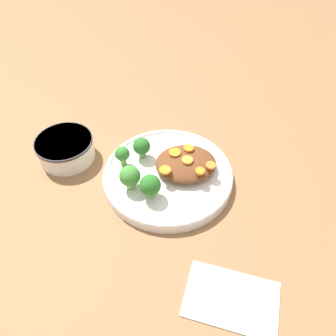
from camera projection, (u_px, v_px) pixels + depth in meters
The scene contains 15 objects.
ground_plane at pixel (168, 179), 0.74m from camera, with size 4.00×4.00×0.00m, color #8C603D.
plate at pixel (168, 175), 0.73m from camera, with size 0.29×0.29×0.03m.
dip_bowl at pixel (65, 148), 0.76m from camera, with size 0.13×0.13×0.05m.
stew_mound at pixel (186, 164), 0.72m from camera, with size 0.13×0.11×0.03m, color brown.
broccoli_floret_0 at pixel (150, 186), 0.65m from camera, with size 0.04×0.04×0.06m.
broccoli_floret_1 at pixel (142, 147), 0.73m from camera, with size 0.04×0.04×0.05m.
broccoli_floret_2 at pixel (130, 177), 0.67m from camera, with size 0.04×0.04×0.06m.
broccoli_floret_3 at pixel (122, 155), 0.72m from camera, with size 0.03×0.03×0.05m.
carrot_slice_0 at pixel (187, 160), 0.70m from camera, with size 0.02×0.02×0.00m, color orange.
carrot_slice_1 at pixel (175, 152), 0.71m from camera, with size 0.03×0.03×0.00m, color orange.
carrot_slice_2 at pixel (200, 171), 0.67m from camera, with size 0.02×0.02×0.01m, color orange.
carrot_slice_3 at pixel (165, 170), 0.68m from camera, with size 0.02×0.02×0.00m, color orange.
carrot_slice_4 at pixel (211, 165), 0.69m from camera, with size 0.02×0.02×0.00m, color orange.
carrot_slice_5 at pixel (189, 148), 0.72m from camera, with size 0.02×0.02×0.01m, color orange.
napkin at pixel (232, 299), 0.55m from camera, with size 0.18×0.15×0.01m.
Camera 1 is at (0.04, 0.48, 0.56)m, focal length 35.00 mm.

